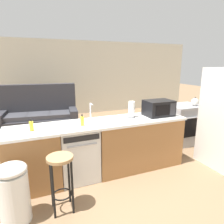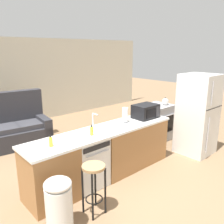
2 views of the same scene
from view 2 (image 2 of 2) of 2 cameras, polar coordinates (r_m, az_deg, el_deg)
The scene contains 15 objects.
ground_plane at distance 4.44m, azimuth -3.27°, elevation -15.73°, with size 24.00×24.00×0.00m, color #896B4C.
wall_back at distance 7.74m, azimuth -21.67°, elevation 6.73°, with size 10.00×0.06×2.60m.
kitchen_counter at distance 4.38m, azimuth -0.88°, elevation -9.95°, with size 2.94×0.66×0.90m.
dishwasher at distance 4.11m, azimuth -6.12°, elevation -11.81°, with size 0.58×0.61×0.84m.
stove_range at distance 6.18m, azimuth 10.58°, elevation -2.39°, with size 0.76×0.68×0.90m.
refrigerator at distance 5.50m, azimuth 19.87°, elevation -0.57°, with size 0.72×0.73×1.76m.
microwave at distance 4.85m, azimuth 8.08°, elevation 0.18°, with size 0.50×0.37×0.28m.
sink_faucet at distance 4.12m, azimuth -4.49°, elevation -2.50°, with size 0.07×0.18×0.30m.
paper_towel_roll at distance 4.54m, azimuth 3.19°, elevation -0.75°, with size 0.14×0.14×0.28m.
soap_bottle at distance 3.88m, azimuth -4.93°, elevation -4.56°, with size 0.06×0.06×0.18m.
dish_soap_bottle at distance 3.54m, azimuth -14.52°, elevation -6.96°, with size 0.06×0.06×0.18m.
kettle at distance 6.10m, azimuth 12.71°, elevation 2.48°, with size 0.21×0.17×0.19m.
bar_stool at distance 3.39m, azimuth -4.42°, elevation -15.76°, with size 0.32×0.32×0.74m.
trash_bin at distance 3.25m, azimuth -12.65°, elevation -20.95°, with size 0.35×0.35×0.74m.
couch at distance 6.20m, azimuth -24.55°, elevation -4.01°, with size 2.09×1.14×1.27m.
Camera 2 is at (-2.38, -2.99, 2.26)m, focal length 38.00 mm.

